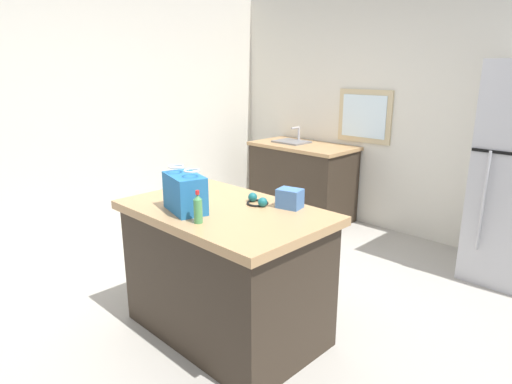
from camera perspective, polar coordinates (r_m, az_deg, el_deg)
name	(u,v)px	position (r m, az deg, el deg)	size (l,w,h in m)	color
ground	(264,310)	(3.54, 1.01, -14.97)	(6.02, 6.02, 0.00)	#ADA89E
back_wall	(417,112)	(5.06, 20.07, 9.71)	(5.01, 0.13, 2.72)	silver
left_wall	(96,111)	(5.13, -19.99, 9.80)	(0.10, 4.73, 2.72)	silver
kitchen_island	(225,271)	(3.09, -3.96, -10.12)	(1.39, 0.88, 0.92)	#33281E
sink_counter	(302,180)	(5.50, 5.92, 1.56)	(1.26, 0.68, 1.10)	#33281E
shopping_bag	(185,193)	(2.86, -9.16, -0.08)	(0.37, 0.26, 0.29)	#236BAD
small_box	(290,198)	(2.91, 4.38, -0.83)	(0.16, 0.12, 0.13)	#4775B7
bottle	(198,209)	(2.64, -7.50, -2.15)	(0.05, 0.05, 0.20)	#4C9956
ear_defenders	(258,201)	(2.99, 0.20, -1.15)	(0.19, 0.19, 0.06)	black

